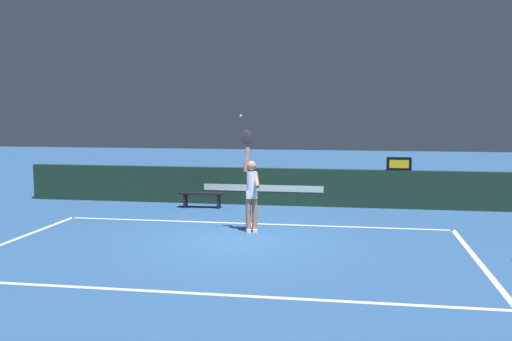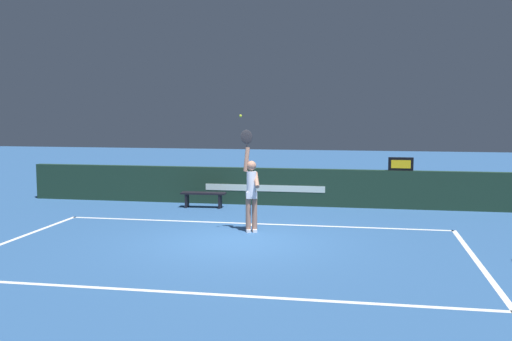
% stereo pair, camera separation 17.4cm
% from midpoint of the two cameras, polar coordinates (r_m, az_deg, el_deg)
% --- Properties ---
extents(ground_plane, '(60.00, 60.00, 0.00)m').
position_cam_midpoint_polar(ground_plane, '(13.24, -1.58, -6.88)').
color(ground_plane, '#2E588E').
extents(court_lines, '(10.12, 5.95, 0.00)m').
position_cam_midpoint_polar(court_lines, '(12.40, -2.43, -7.75)').
color(court_lines, white).
rests_on(court_lines, ground).
extents(back_wall, '(15.70, 0.23, 1.15)m').
position_cam_midpoint_polar(back_wall, '(18.05, 1.74, -1.58)').
color(back_wall, '#1B3526').
rests_on(back_wall, ground).
extents(speed_display, '(0.72, 0.15, 0.39)m').
position_cam_midpoint_polar(speed_display, '(17.80, 14.23, 0.62)').
color(speed_display, black).
rests_on(speed_display, back_wall).
extents(tennis_player, '(0.52, 0.50, 2.49)m').
position_cam_midpoint_polar(tennis_player, '(14.01, -0.11, -1.88)').
color(tennis_player, '#A3715B').
rests_on(tennis_player, ground).
extents(tennis_ball, '(0.07, 0.07, 0.07)m').
position_cam_midpoint_polar(tennis_ball, '(13.60, -1.16, 5.36)').
color(tennis_ball, '#D1E52F').
extents(courtside_bench_near, '(1.36, 0.42, 0.47)m').
position_cam_midpoint_polar(courtside_bench_near, '(17.62, -4.88, -2.51)').
color(courtside_bench_near, black).
rests_on(courtside_bench_near, ground).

